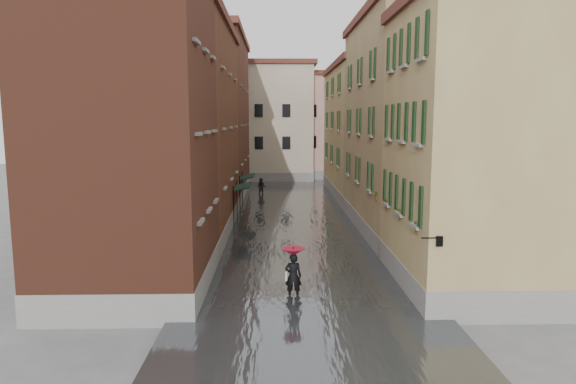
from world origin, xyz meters
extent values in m
plane|color=slate|center=(0.00, 0.00, 0.00)|extent=(120.00, 120.00, 0.00)
cube|color=#474B4F|center=(0.00, 13.00, 0.10)|extent=(10.00, 60.00, 0.20)
cube|color=brown|center=(-7.00, -2.00, 6.50)|extent=(6.00, 8.00, 13.00)
cube|color=brown|center=(-7.00, 9.00, 6.25)|extent=(6.00, 14.00, 12.50)
cube|color=brown|center=(-7.00, 24.00, 7.00)|extent=(6.00, 16.00, 14.00)
cube|color=#9C7D50|center=(7.00, -2.00, 5.75)|extent=(6.00, 8.00, 11.50)
cube|color=tan|center=(7.00, 9.00, 6.50)|extent=(6.00, 14.00, 13.00)
cube|color=#9C7D50|center=(7.00, 24.00, 5.75)|extent=(6.00, 16.00, 11.50)
cube|color=beige|center=(-3.00, 38.00, 6.50)|extent=(12.00, 9.00, 13.00)
cube|color=#CA998E|center=(6.00, 40.00, 6.00)|extent=(10.00, 9.00, 12.00)
cube|color=black|center=(-3.45, 11.74, 2.55)|extent=(1.09, 3.11, 0.31)
cylinder|color=black|center=(-3.95, 10.18, 1.40)|extent=(0.06, 0.06, 2.80)
cylinder|color=black|center=(-3.95, 13.30, 1.40)|extent=(0.06, 0.06, 2.80)
cube|color=black|center=(-3.45, 17.72, 2.55)|extent=(1.09, 3.06, 0.31)
cylinder|color=black|center=(-3.95, 16.19, 1.40)|extent=(0.06, 0.06, 2.80)
cylinder|color=black|center=(-3.95, 19.25, 1.40)|extent=(0.06, 0.06, 2.80)
cylinder|color=black|center=(4.05, -6.00, 3.10)|extent=(0.60, 0.05, 0.05)
cube|color=black|center=(4.35, -6.00, 3.00)|extent=(0.22, 0.22, 0.35)
cube|color=beige|center=(4.35, -6.00, 3.00)|extent=(0.14, 0.14, 0.24)
cube|color=brown|center=(4.12, -4.59, 3.15)|extent=(0.22, 0.85, 0.18)
imported|color=#265926|center=(4.12, -4.59, 3.57)|extent=(0.59, 0.51, 0.66)
cube|color=brown|center=(4.12, -2.03, 3.15)|extent=(0.22, 0.85, 0.18)
imported|color=#265926|center=(4.12, -2.03, 3.57)|extent=(0.59, 0.51, 0.66)
cube|color=brown|center=(4.12, 0.68, 3.15)|extent=(0.22, 0.85, 0.18)
imported|color=#265926|center=(4.12, 0.68, 3.57)|extent=(0.59, 0.51, 0.66)
cube|color=brown|center=(4.12, 3.01, 3.15)|extent=(0.22, 0.85, 0.18)
imported|color=#265926|center=(4.12, 3.01, 3.57)|extent=(0.59, 0.51, 0.66)
imported|color=black|center=(-0.51, -3.23, 0.92)|extent=(0.68, 0.45, 1.84)
cube|color=beige|center=(-0.79, -3.18, 0.95)|extent=(0.08, 0.30, 0.38)
cylinder|color=black|center=(-0.51, -3.23, 1.35)|extent=(0.02, 0.02, 1.00)
cone|color=#A50B24|center=(-0.51, -3.23, 1.92)|extent=(0.95, 0.95, 0.28)
imported|color=black|center=(-2.52, 24.36, 0.83)|extent=(0.93, 0.81, 1.65)
camera|label=1|loc=(-1.20, -22.88, 7.11)|focal=32.00mm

